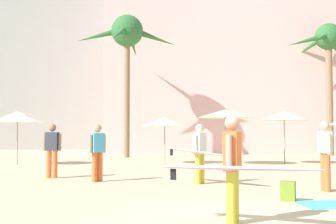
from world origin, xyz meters
name	(u,v)px	position (x,y,z in m)	size (l,w,h in m)	color
hotel_pink	(223,48)	(3.91, 26.77, 8.06)	(17.43, 8.75, 16.13)	beige
hotel_tower_gray	(30,27)	(-13.85, 36.29, 11.95)	(17.10, 11.99, 23.90)	gray
palm_tree_far_left	(127,38)	(-2.99, 18.97, 7.08)	(6.07, 5.88, 8.48)	#896B4C
palm_tree_left	(329,48)	(9.90, 20.87, 6.94)	(5.74, 4.86, 8.52)	#896B4C
cafe_umbrella_0	(225,114)	(1.90, 12.79, 2.30)	(2.58, 2.58, 2.50)	gray
cafe_umbrella_1	(18,117)	(-7.48, 12.94, 2.17)	(2.24, 2.24, 2.42)	gray
cafe_umbrella_3	(165,122)	(-0.84, 13.49, 1.95)	(2.20, 2.20, 2.17)	gray
cafe_umbrella_4	(284,116)	(4.70, 13.21, 2.24)	(2.15, 2.15, 2.46)	gray
backpack	(288,192)	(1.58, 2.33, 0.20)	(0.35, 0.33, 0.42)	olive
person_near_left	(200,151)	(0.03, 5.37, 0.92)	(2.23, 2.10, 1.69)	gold
person_near_right	(234,166)	(0.02, -0.02, 0.93)	(2.52, 1.49, 1.72)	gold
person_far_right	(325,153)	(2.97, 3.84, 0.95)	(0.24, 0.60, 1.73)	orange
person_mid_right	(97,150)	(-2.95, 6.11, 0.93)	(0.50, 0.49, 1.69)	orange
person_mid_left	(52,148)	(-4.53, 7.16, 0.94)	(0.61, 0.29, 1.72)	orange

